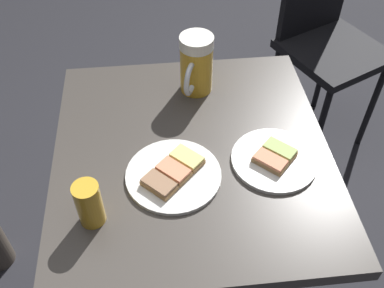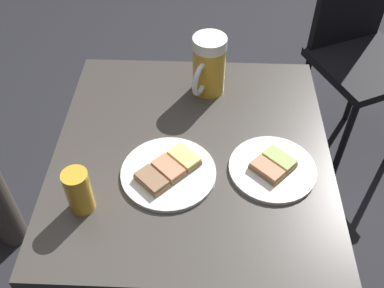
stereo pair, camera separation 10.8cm
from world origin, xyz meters
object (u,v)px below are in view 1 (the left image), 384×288
at_px(beer_mug, 196,65).
at_px(cafe_chair, 326,31).
at_px(plate_near, 173,174).
at_px(plate_far, 274,159).
at_px(beer_glass_small, 89,204).

bearing_deg(beer_mug, cafe_chair, -46.70).
bearing_deg(beer_mug, plate_near, 164.45).
relative_size(plate_near, beer_mug, 1.33).
relative_size(plate_near, cafe_chair, 0.24).
xyz_separation_m(plate_near, cafe_chair, (0.90, -0.70, -0.22)).
height_order(plate_far, cafe_chair, cafe_chair).
xyz_separation_m(beer_mug, cafe_chair, (0.58, -0.62, -0.30)).
bearing_deg(plate_far, beer_mug, 28.53).
bearing_deg(beer_mug, plate_far, -151.47).
relative_size(plate_near, plate_far, 1.08).
relative_size(plate_near, beer_glass_small, 2.03).
bearing_deg(beer_glass_small, cafe_chair, -41.66).
bearing_deg(beer_glass_small, plate_near, -61.03).
bearing_deg(beer_mug, beer_glass_small, 147.02).
distance_m(plate_near, beer_mug, 0.33).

